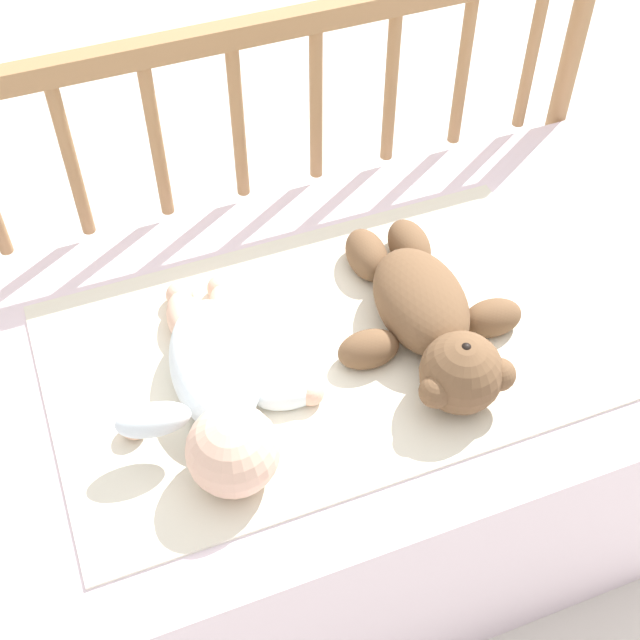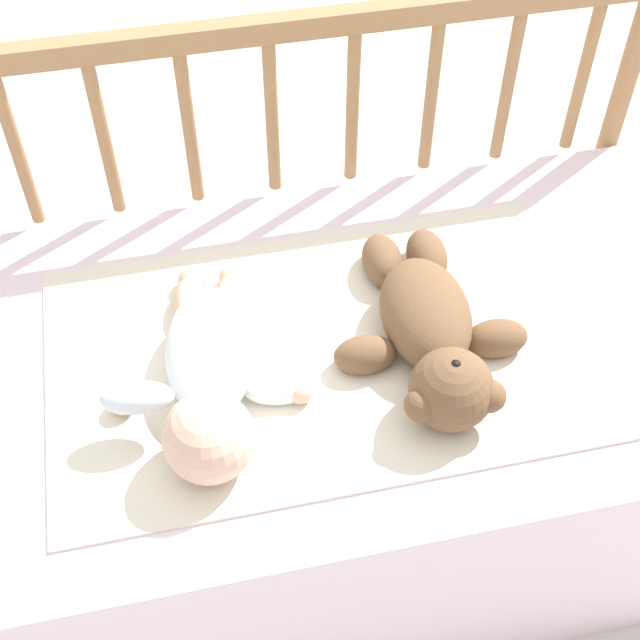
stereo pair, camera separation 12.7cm
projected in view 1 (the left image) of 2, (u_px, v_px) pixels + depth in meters
ground_plane at (319, 506)px, 1.69m from camera, size 12.00×12.00×0.00m
crib_mattress at (319, 435)px, 1.50m from camera, size 1.28×0.68×0.49m
crib_rail at (240, 149)px, 1.47m from camera, size 1.28×0.04×0.81m
blanket at (320, 351)px, 1.31m from camera, size 0.80×0.48×0.01m
teddy_bear at (429, 318)px, 1.29m from camera, size 0.29×0.39×0.12m
baby at (220, 386)px, 1.21m from camera, size 0.29×0.40×0.12m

